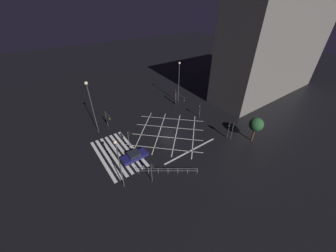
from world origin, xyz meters
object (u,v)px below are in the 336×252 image
Objects in this scene: traffic_light_se_cross at (152,169)px; waiting_car at (134,156)px; traffic_light_ne_main at (232,128)px; traffic_light_median_north at (200,108)px; traffic_light_nw_cross at (175,93)px; traffic_light_nw_main at (181,98)px; street_lamp_east at (90,97)px; street_tree_near at (256,125)px; street_lamp_far at (118,158)px; traffic_light_sw_main at (108,118)px; street_lamp_west at (179,75)px; traffic_light_ne_cross at (229,127)px; traffic_light_median_south at (129,137)px.

traffic_light_se_cross is 5.94m from waiting_car.
traffic_light_ne_main is 0.85× the size of waiting_car.
traffic_light_ne_main reaches higher than traffic_light_median_north.
traffic_light_nw_cross is 1.04× the size of traffic_light_ne_main.
traffic_light_nw_main is 20.25m from street_lamp_east.
traffic_light_median_north reaches higher than waiting_car.
traffic_light_ne_main is at bearing -129.63° from street_tree_near.
street_tree_near is (20.12, 2.43, 0.74)m from traffic_light_nw_cross.
street_lamp_far reaches higher than traffic_light_se_cross.
street_lamp_east is at bearing 174.37° from street_lamp_far.
traffic_light_ne_main is at bearing 84.80° from street_lamp_far.
street_lamp_far is (15.72, -21.23, 2.61)m from traffic_light_nw_cross.
traffic_light_sw_main is (1.18, -17.49, -0.14)m from traffic_light_nw_cross.
street_lamp_far is 1.70× the size of street_tree_near.
traffic_light_se_cross is at bearing -46.71° from street_lamp_west.
traffic_light_median_south reaches higher than traffic_light_ne_cross.
traffic_light_sw_main is 0.75× the size of street_tree_near.
traffic_light_ne_cross is 0.63m from traffic_light_ne_main.
traffic_light_se_cross is at bearing 89.06° from traffic_light_ne_main.
traffic_light_se_cross is 1.05× the size of traffic_light_median_north.
traffic_light_median_north is at bearing -96.53° from traffic_light_ne_cross.
traffic_light_median_south is 0.36× the size of street_lamp_east.
street_lamp_far is at bearing 18.92° from traffic_light_median_north.
street_tree_near is 1.10× the size of waiting_car.
waiting_car is (11.69, -17.44, -2.18)m from traffic_light_nw_cross.
traffic_light_ne_cross is 0.36× the size of street_lamp_west.
traffic_light_nw_cross is at bearing 126.51° from street_lamp_far.
traffic_light_ne_cross is 1.10× the size of traffic_light_nw_main.
traffic_light_median_south is 22.30m from street_tree_near.
traffic_light_median_south is 1.08× the size of traffic_light_se_cross.
street_tree_near is (19.36, 22.18, -4.07)m from street_lamp_east.
traffic_light_median_north is 19.08m from traffic_light_sw_main.
traffic_light_sw_main is 19.33m from street_lamp_west.
traffic_light_nw_cross is 1.11× the size of traffic_light_se_cross.
traffic_light_nw_cross is 1.03× the size of traffic_light_median_south.
street_tree_near is (18.94, 19.92, 0.88)m from traffic_light_sw_main.
traffic_light_median_north is at bearing 2.38° from traffic_light_median_south.
traffic_light_median_south reaches higher than waiting_car.
traffic_light_ne_main is 1.12× the size of traffic_light_nw_main.
traffic_light_median_south is (6.73, -16.70, 0.24)m from traffic_light_nw_main.
street_tree_near is at bearing 8.53° from traffic_light_nw_main.
traffic_light_ne_main is at bearing 106.46° from traffic_light_ne_cross.
traffic_light_ne_cross is 16.68m from traffic_light_se_cross.
traffic_light_ne_cross is 0.84× the size of waiting_car.
street_lamp_far is (13.36, -20.99, 2.92)m from traffic_light_nw_main.
traffic_light_nw_cross is 1.08× the size of traffic_light_sw_main.
street_lamp_east is 2.38× the size of waiting_car.
traffic_light_ne_main is 9.26m from traffic_light_median_north.
traffic_light_ne_main is 0.99× the size of traffic_light_median_south.
traffic_light_nw_main is 0.69× the size of street_tree_near.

